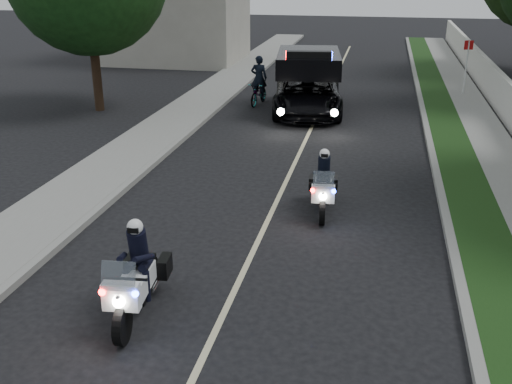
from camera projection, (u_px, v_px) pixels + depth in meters
The scene contains 16 objects.
ground at pixel (229, 302), 10.67m from camera, with size 120.00×120.00×0.00m, color black.
curb_right at pixel (431, 150), 18.98m from camera, with size 0.20×60.00×0.15m, color gray.
grass_verge at pixel (454, 151), 18.84m from camera, with size 1.20×60.00×0.16m, color #193814.
sidewalk_right at pixel (497, 154), 18.59m from camera, with size 1.40×60.00×0.16m, color gray.
curb_left at pixel (186, 136), 20.55m from camera, with size 0.20×60.00×0.15m, color gray.
sidewalk_left at pixel (156, 134), 20.76m from camera, with size 2.00×60.00×0.16m, color gray.
building_far at pixel (173, 1), 35.03m from camera, with size 8.00×6.00×7.00m, color #A8A396.
lane_marking at pixel (303, 145), 19.79m from camera, with size 0.12×50.00×0.01m, color #BFB78C.
police_moto_left at pixel (139, 313), 10.33m from camera, with size 0.71×2.03×1.72m, color white, non-canonical shape.
police_moto_right at pixel (322, 211), 14.54m from camera, with size 0.64×1.83×1.56m, color silver, non-canonical shape.
police_suv at pixel (307, 112), 24.04m from camera, with size 2.63×5.67×2.76m, color black.
bicycle at pixel (259, 104), 25.34m from camera, with size 0.62×1.78×0.93m, color black.
cyclist at pixel (259, 104), 25.34m from camera, with size 0.67×0.45×1.86m, color black.
sign_post at pixel (462, 97), 26.75m from camera, with size 0.40×0.40×2.56m, color red, non-canonical shape.
tree_left_near at pixel (100, 110), 24.38m from camera, with size 6.14×6.14×10.23m, color #163E14, non-canonical shape.
tree_left_far at pixel (181, 62), 36.11m from camera, with size 7.33×7.33×12.21m, color #133410, non-canonical shape.
Camera 1 is at (2.37, -8.93, 5.71)m, focal length 41.78 mm.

